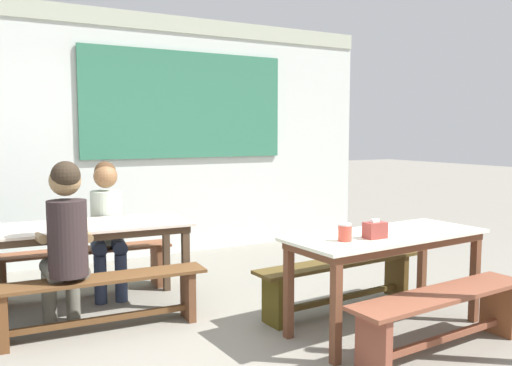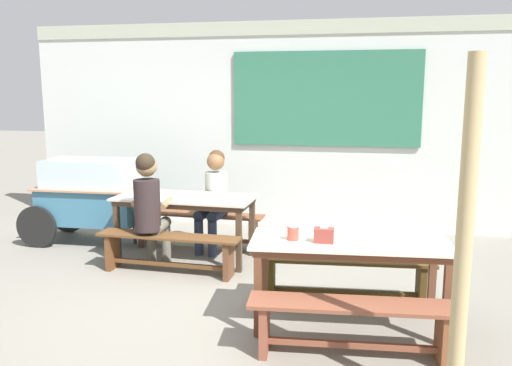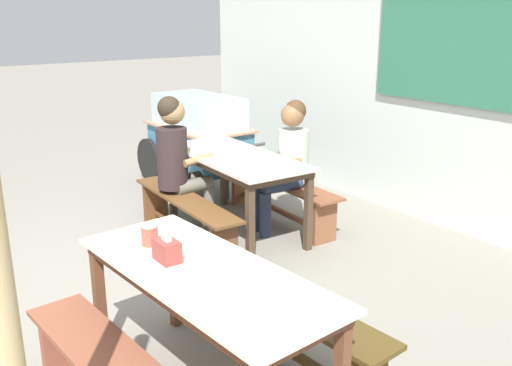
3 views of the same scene
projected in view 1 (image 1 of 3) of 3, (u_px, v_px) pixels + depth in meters
ground_plane at (213, 348)px, 3.68m from camera, size 40.00×40.00×0.00m
backdrop_wall at (115, 131)px, 6.14m from camera, size 6.97×0.23×2.96m
dining_table_far at (91, 233)px, 4.37m from camera, size 1.66×0.80×0.76m
dining_table_near at (387, 244)px, 3.97m from camera, size 1.67×0.76×0.76m
bench_far_back at (84, 264)px, 4.88m from camera, size 1.64×0.38×0.43m
bench_far_front at (102, 296)px, 3.94m from camera, size 1.61×0.36×0.43m
bench_near_back at (340, 276)px, 4.45m from camera, size 1.65×0.40×0.43m
bench_near_front at (442, 312)px, 3.56m from camera, size 1.56×0.42×0.43m
person_center_facing at (107, 219)px, 4.86m from camera, size 0.44×0.57×1.26m
person_left_back_turned at (66, 236)px, 3.85m from camera, size 0.41×0.54×1.32m
tissue_box at (375, 230)px, 3.77m from camera, size 0.16×0.10×0.14m
condiment_jar at (345, 232)px, 3.67m from camera, size 0.10×0.10×0.13m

